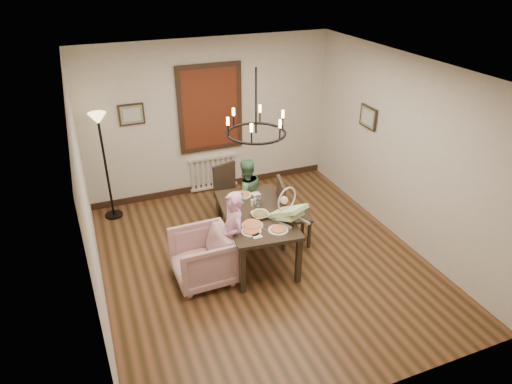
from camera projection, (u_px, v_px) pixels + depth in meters
room_shell at (254, 165)px, 6.37m from camera, size 4.51×5.00×2.81m
dining_table at (256, 217)px, 6.54m from camera, size 1.06×1.68×0.75m
chair_far at (231, 194)px, 7.54m from camera, size 0.53×0.53×0.97m
chair_right at (294, 211)px, 6.92m from camera, size 0.57×0.57×1.09m
armchair at (203, 257)px, 6.20m from camera, size 0.81×0.79×0.73m
elderly_woman at (233, 242)px, 6.21m from camera, size 0.28×0.41×1.07m
seated_man at (246, 200)px, 7.32m from camera, size 0.52×0.42×1.00m
baby_bouncer at (288, 210)px, 6.23m from camera, size 0.55×0.62×0.34m
salad_bowl at (260, 215)px, 6.37m from camera, size 0.30×0.30×0.07m
pizza_platter at (252, 225)px, 6.17m from camera, size 0.29×0.29×0.04m
drinking_glass at (259, 203)px, 6.61m from camera, size 0.06×0.06×0.13m
window_blinds at (210, 108)px, 7.99m from camera, size 1.00×0.03×1.40m
radiator at (213, 172)px, 8.60m from camera, size 0.92×0.12×0.62m
picture_back at (132, 114)px, 7.54m from camera, size 0.42×0.03×0.36m
picture_right at (368, 117)px, 7.42m from camera, size 0.03×0.42×0.36m
floor_lamp at (106, 168)px, 7.45m from camera, size 0.30×0.30×1.80m
chandelier at (256, 133)px, 5.93m from camera, size 0.80×0.80×0.04m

